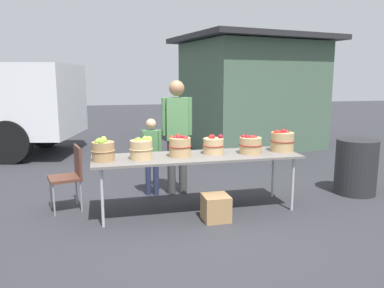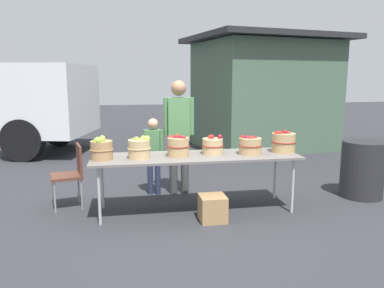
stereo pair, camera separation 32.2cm
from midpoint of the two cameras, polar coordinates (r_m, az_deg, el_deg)
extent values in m
plane|color=#2D2D33|center=(5.14, -1.03, -9.96)|extent=(40.00, 40.00, 0.00)
cube|color=slate|center=(4.93, -1.06, -1.92)|extent=(2.70, 0.76, 0.03)
cylinder|color=#B2B2B7|center=(4.64, -15.37, -7.88)|extent=(0.04, 0.04, 0.72)
cylinder|color=#B2B2B7|center=(5.16, 13.25, -5.96)|extent=(0.04, 0.04, 0.72)
cylinder|color=#B2B2B7|center=(5.21, -15.18, -5.88)|extent=(0.04, 0.04, 0.72)
cylinder|color=#B2B2B7|center=(5.68, 10.54, -4.38)|extent=(0.04, 0.04, 0.72)
cylinder|color=#A87F51|center=(4.76, -15.16, -1.09)|extent=(0.27, 0.27, 0.23)
torus|color=#A87F51|center=(4.76, -15.16, -0.95)|extent=(0.29, 0.29, 0.01)
sphere|color=#9EC647|center=(4.78, -15.09, 0.69)|extent=(0.07, 0.07, 0.07)
sphere|color=#8CB738|center=(4.74, -15.12, 0.50)|extent=(0.08, 0.08, 0.08)
sphere|color=#7AA833|center=(4.65, -15.53, 0.21)|extent=(0.07, 0.07, 0.07)
sphere|color=#8CB738|center=(4.71, -15.97, 0.30)|extent=(0.07, 0.07, 0.07)
sphere|color=#7AA833|center=(4.79, -15.72, 0.49)|extent=(0.07, 0.07, 0.07)
cylinder|color=tan|center=(4.76, -9.61, -0.86)|extent=(0.27, 0.27, 0.24)
torus|color=tan|center=(4.76, -9.61, -0.72)|extent=(0.29, 0.29, 0.01)
sphere|color=#8CB738|center=(4.74, -10.06, 0.50)|extent=(0.07, 0.07, 0.07)
sphere|color=#7AA833|center=(4.76, -10.29, 0.49)|extent=(0.07, 0.07, 0.07)
sphere|color=#9EC647|center=(4.79, -9.00, 0.77)|extent=(0.07, 0.07, 0.07)
sphere|color=#7AA833|center=(4.77, -10.03, 0.61)|extent=(0.07, 0.07, 0.07)
sphere|color=#9EC647|center=(4.74, -8.43, 0.71)|extent=(0.08, 0.08, 0.08)
sphere|color=#9EC647|center=(4.79, -9.11, 0.64)|extent=(0.08, 0.08, 0.08)
cylinder|color=tan|center=(4.86, -3.74, -0.48)|extent=(0.28, 0.28, 0.24)
torus|color=maroon|center=(4.86, -3.74, -0.34)|extent=(0.30, 0.30, 0.01)
sphere|color=maroon|center=(4.84, -3.25, 0.81)|extent=(0.08, 0.08, 0.08)
sphere|color=#B22319|center=(4.84, -3.95, 1.12)|extent=(0.07, 0.07, 0.07)
sphere|color=maroon|center=(4.85, -4.34, 0.77)|extent=(0.07, 0.07, 0.07)
sphere|color=#B22319|center=(4.88, -4.95, 0.93)|extent=(0.07, 0.07, 0.07)
sphere|color=maroon|center=(4.82, -3.94, 0.87)|extent=(0.07, 0.07, 0.07)
sphere|color=maroon|center=(4.80, -2.94, 0.80)|extent=(0.08, 0.08, 0.08)
cylinder|color=tan|center=(5.03, 1.41, -0.32)|extent=(0.27, 0.27, 0.21)
torus|color=maroon|center=(5.02, 1.41, -0.21)|extent=(0.29, 0.29, 0.01)
sphere|color=maroon|center=(5.04, 1.16, 0.88)|extent=(0.07, 0.07, 0.07)
sphere|color=#B22319|center=(5.02, 1.09, 1.00)|extent=(0.08, 0.08, 0.08)
sphere|color=maroon|center=(5.01, 1.33, 1.08)|extent=(0.07, 0.07, 0.07)
sphere|color=maroon|center=(5.02, 2.51, 1.12)|extent=(0.07, 0.07, 0.07)
cylinder|color=tan|center=(5.08, 7.04, -0.23)|extent=(0.29, 0.29, 0.22)
torus|color=maroon|center=(5.08, 7.04, -0.11)|extent=(0.31, 0.31, 0.01)
sphere|color=#B22319|center=(5.04, 7.27, 0.92)|extent=(0.08, 0.08, 0.08)
sphere|color=maroon|center=(5.09, 7.70, 0.92)|extent=(0.07, 0.07, 0.07)
sphere|color=maroon|center=(5.05, 5.94, 1.08)|extent=(0.06, 0.06, 0.06)
sphere|color=maroon|center=(5.04, 6.57, 0.97)|extent=(0.07, 0.07, 0.07)
cylinder|color=tan|center=(5.31, 11.81, 0.32)|extent=(0.31, 0.31, 0.26)
torus|color=maroon|center=(5.31, 11.81, 0.46)|extent=(0.33, 0.33, 0.01)
sphere|color=#B22319|center=(5.23, 11.10, 1.74)|extent=(0.07, 0.07, 0.07)
sphere|color=maroon|center=(5.31, 12.19, 1.70)|extent=(0.07, 0.07, 0.07)
sphere|color=#B22319|center=(5.32, 12.46, 1.64)|extent=(0.08, 0.08, 0.08)
sphere|color=maroon|center=(5.29, 11.84, 1.63)|extent=(0.07, 0.07, 0.07)
sphere|color=maroon|center=(5.25, 11.42, 1.65)|extent=(0.06, 0.06, 0.06)
sphere|color=#B22319|center=(5.24, 10.82, 1.66)|extent=(0.07, 0.07, 0.07)
sphere|color=maroon|center=(5.29, 11.98, 1.88)|extent=(0.07, 0.07, 0.07)
cylinder|color=#3F3F3F|center=(5.74, -2.99, -3.45)|extent=(0.12, 0.12, 0.84)
cylinder|color=#3F3F3F|center=(5.73, -4.73, -3.49)|extent=(0.12, 0.12, 0.84)
cube|color=#4C7F4C|center=(5.61, -3.95, 3.82)|extent=(0.34, 0.26, 0.63)
sphere|color=#936B4C|center=(5.58, -4.00, 8.41)|extent=(0.23, 0.23, 0.23)
cylinder|color=#4C7F4C|center=(5.62, -2.08, 4.21)|extent=(0.09, 0.09, 0.56)
cylinder|color=#4C7F4C|center=(5.60, -5.83, 4.14)|extent=(0.09, 0.09, 0.56)
cylinder|color=#262D4C|center=(5.73, -7.08, -4.93)|extent=(0.08, 0.08, 0.57)
cylinder|color=#262D4C|center=(5.75, -8.24, -4.91)|extent=(0.08, 0.08, 0.57)
cube|color=#4C7F4C|center=(5.64, -7.78, -0.05)|extent=(0.25, 0.21, 0.42)
sphere|color=tan|center=(5.59, -7.85, 3.02)|extent=(0.15, 0.15, 0.15)
cylinder|color=#4C7F4C|center=(5.61, -6.54, 0.18)|extent=(0.06, 0.06, 0.38)
cylinder|color=#4C7F4C|center=(5.66, -9.02, 0.20)|extent=(0.06, 0.06, 0.38)
cube|color=silver|center=(9.37, -23.69, 6.11)|extent=(2.24, 2.46, 1.60)
cube|color=black|center=(9.06, -18.85, 8.33)|extent=(0.45, 1.73, 0.80)
cylinder|color=black|center=(10.38, -22.12, 2.07)|extent=(0.94, 0.48, 0.90)
cylinder|color=black|center=(8.67, -26.77, 0.29)|extent=(0.94, 0.48, 0.90)
cube|color=#47604C|center=(9.71, 8.07, 7.25)|extent=(3.41, 2.94, 2.60)
cube|color=#262628|center=(9.74, 8.28, 15.38)|extent=(4.00, 3.53, 0.12)
cube|color=white|center=(8.51, 9.55, 8.18)|extent=(1.38, 0.31, 0.90)
cube|color=brown|center=(5.34, -20.33, -4.88)|extent=(0.48, 0.48, 0.04)
cube|color=brown|center=(5.31, -18.55, -2.41)|extent=(0.12, 0.40, 0.40)
cylinder|color=gray|center=(5.55, -22.15, -6.91)|extent=(0.02, 0.02, 0.42)
cylinder|color=gray|center=(5.23, -21.82, -7.92)|extent=(0.02, 0.02, 0.42)
cylinder|color=gray|center=(5.58, -18.65, -6.59)|extent=(0.02, 0.02, 0.42)
cylinder|color=gray|center=(5.26, -18.11, -7.58)|extent=(0.02, 0.02, 0.42)
cylinder|color=#262628|center=(6.20, 22.19, -3.20)|extent=(0.61, 0.61, 0.83)
cube|color=#A87F51|center=(4.75, 1.66, -9.62)|extent=(0.32, 0.32, 0.32)
camera|label=1|loc=(0.16, -91.77, -0.31)|focal=35.31mm
camera|label=2|loc=(0.16, 88.23, 0.31)|focal=35.31mm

